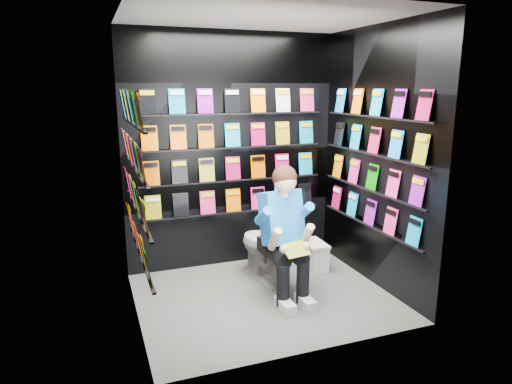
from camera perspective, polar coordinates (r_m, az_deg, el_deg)
name	(u,v)px	position (r m, az deg, el deg)	size (l,w,h in m)	color
floor	(264,297)	(4.58, 1.02, -13.00)	(2.40, 2.40, 0.00)	#555553
ceiling	(265,15)	(4.15, 1.17, 21.21)	(2.40, 2.40, 0.00)	white
wall_back	(232,152)	(5.11, -3.02, 5.04)	(2.40, 0.04, 2.60)	black
wall_front	(316,189)	(3.28, 7.48, 0.41)	(2.40, 0.04, 2.60)	black
wall_left	(129,175)	(3.90, -15.55, 2.08)	(0.04, 2.00, 2.60)	black
wall_right	(376,159)	(4.74, 14.76, 4.00)	(0.04, 2.00, 2.60)	black
comics_back	(233,152)	(5.08, -2.92, 5.05)	(2.10, 0.06, 1.37)	#C41252
comics_left	(133,174)	(3.91, -15.11, 2.18)	(0.06, 1.70, 1.37)	#C41252
comics_right	(373,159)	(4.72, 14.46, 4.04)	(0.06, 1.70, 1.37)	#C41252
toilet	(266,246)	(4.85, 1.26, -6.73)	(0.42, 0.75, 0.73)	silver
longbox	(314,256)	(5.24, 7.23, -7.98)	(0.20, 0.37, 0.28)	silver
longbox_lid	(314,243)	(5.19, 7.28, -6.39)	(0.22, 0.39, 0.03)	silver
reader	(281,219)	(4.39, 3.11, -3.33)	(0.52, 0.77, 1.41)	blue
held_comic	(296,249)	(4.15, 5.01, -7.16)	(0.24, 0.01, 0.17)	green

